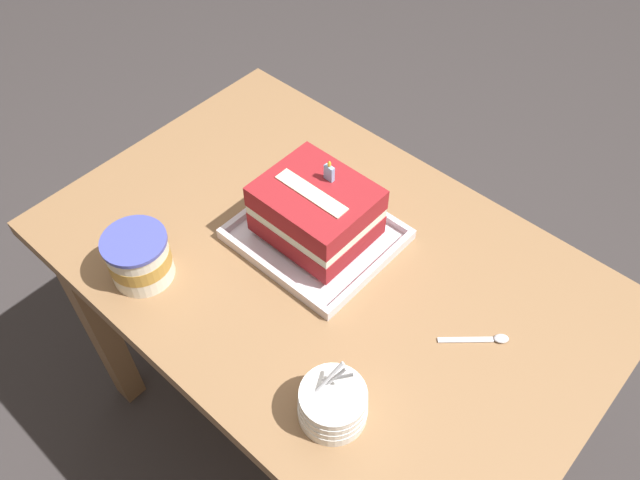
{
  "coord_description": "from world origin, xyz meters",
  "views": [
    {
      "loc": [
        0.5,
        -0.57,
        1.73
      ],
      "look_at": [
        -0.03,
        0.02,
        0.78
      ],
      "focal_mm": 35.68,
      "sensor_mm": 36.0,
      "label": 1
    }
  ],
  "objects_px": {
    "bowl_stack": "(333,404)",
    "ice_cream_tub": "(139,257)",
    "birthday_cake": "(316,211)",
    "serving_spoon_near_tray": "(487,339)",
    "foil_tray": "(316,236)"
  },
  "relations": [
    {
      "from": "birthday_cake",
      "to": "ice_cream_tub",
      "type": "distance_m",
      "value": 0.34
    },
    {
      "from": "serving_spoon_near_tray",
      "to": "bowl_stack",
      "type": "bearing_deg",
      "value": -111.52
    },
    {
      "from": "foil_tray",
      "to": "serving_spoon_near_tray",
      "type": "height_order",
      "value": "foil_tray"
    },
    {
      "from": "foil_tray",
      "to": "ice_cream_tub",
      "type": "bearing_deg",
      "value": -122.83
    },
    {
      "from": "foil_tray",
      "to": "birthday_cake",
      "type": "relative_size",
      "value": 1.43
    },
    {
      "from": "bowl_stack",
      "to": "birthday_cake",
      "type": "bearing_deg",
      "value": 136.25
    },
    {
      "from": "bowl_stack",
      "to": "ice_cream_tub",
      "type": "height_order",
      "value": "bowl_stack"
    },
    {
      "from": "ice_cream_tub",
      "to": "serving_spoon_near_tray",
      "type": "xyz_separation_m",
      "value": [
        0.57,
        0.31,
        -0.05
      ]
    },
    {
      "from": "bowl_stack",
      "to": "serving_spoon_near_tray",
      "type": "height_order",
      "value": "bowl_stack"
    },
    {
      "from": "bowl_stack",
      "to": "ice_cream_tub",
      "type": "bearing_deg",
      "value": -176.54
    },
    {
      "from": "bowl_stack",
      "to": "serving_spoon_near_tray",
      "type": "xyz_separation_m",
      "value": [
        0.11,
        0.29,
        -0.03
      ]
    },
    {
      "from": "birthday_cake",
      "to": "serving_spoon_near_tray",
      "type": "bearing_deg",
      "value": 4.05
    },
    {
      "from": "birthday_cake",
      "to": "bowl_stack",
      "type": "relative_size",
      "value": 1.73
    },
    {
      "from": "birthday_cake",
      "to": "ice_cream_tub",
      "type": "bearing_deg",
      "value": -122.83
    },
    {
      "from": "serving_spoon_near_tray",
      "to": "birthday_cake",
      "type": "bearing_deg",
      "value": -175.95
    }
  ]
}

